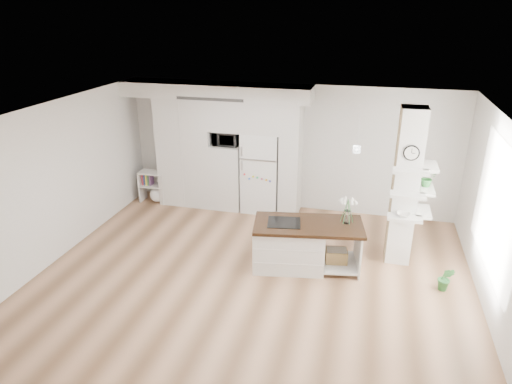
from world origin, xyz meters
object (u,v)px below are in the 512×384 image
refrigerator (262,172)px  kitchen_island (296,243)px  floor_plant_a (446,279)px  bookshelf (155,189)px

refrigerator → kitchen_island: bearing=-62.3°
kitchen_island → floor_plant_a: bearing=-13.1°
kitchen_island → floor_plant_a: (2.40, -0.15, -0.21)m
kitchen_island → bookshelf: kitchen_island is taller
kitchen_island → bookshelf: bearing=141.6°
kitchen_island → floor_plant_a: 2.41m
refrigerator → bookshelf: (-2.45, -0.18, -0.56)m
bookshelf → floor_plant_a: bookshelf is taller
refrigerator → kitchen_island: 2.47m
floor_plant_a → bookshelf: bearing=160.5°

